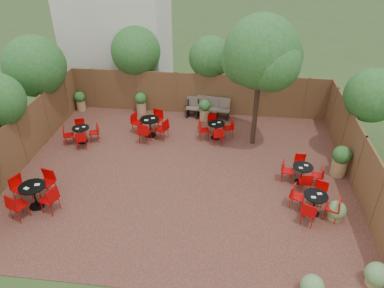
# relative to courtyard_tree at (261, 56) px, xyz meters

# --- Properties ---
(ground) EXTENTS (80.00, 80.00, 0.00)m
(ground) POSITION_rel_courtyard_tree_xyz_m (-2.57, -2.48, -3.70)
(ground) COLOR #354F23
(ground) RESTS_ON ground
(courtyard_paving) EXTENTS (12.00, 10.00, 0.02)m
(courtyard_paving) POSITION_rel_courtyard_tree_xyz_m (-2.57, -2.48, -3.69)
(courtyard_paving) COLOR #3A1E17
(courtyard_paving) RESTS_ON ground
(fence_back) EXTENTS (12.00, 0.08, 2.00)m
(fence_back) POSITION_rel_courtyard_tree_xyz_m (-2.57, 2.52, -2.70)
(fence_back) COLOR #51341E
(fence_back) RESTS_ON ground
(fence_left) EXTENTS (0.08, 10.00, 2.00)m
(fence_left) POSITION_rel_courtyard_tree_xyz_m (-8.57, -2.48, -2.70)
(fence_left) COLOR #51341E
(fence_left) RESTS_ON ground
(fence_right) EXTENTS (0.08, 10.00, 2.00)m
(fence_right) POSITION_rel_courtyard_tree_xyz_m (3.43, -2.48, -2.70)
(fence_right) COLOR #51341E
(fence_right) RESTS_ON ground
(neighbour_building) EXTENTS (5.00, 4.00, 8.00)m
(neighbour_building) POSITION_rel_courtyard_tree_xyz_m (-7.07, 5.52, 0.30)
(neighbour_building) COLOR beige
(neighbour_building) RESTS_ON ground
(overhang_foliage) EXTENTS (15.67, 10.89, 2.78)m
(overhang_foliage) POSITION_rel_courtyard_tree_xyz_m (-5.30, -0.12, -0.99)
(overhang_foliage) COLOR #21591C
(overhang_foliage) RESTS_ON ground
(courtyard_tree) EXTENTS (2.87, 2.78, 5.22)m
(courtyard_tree) POSITION_rel_courtyard_tree_xyz_m (0.00, 0.00, 0.00)
(courtyard_tree) COLOR black
(courtyard_tree) RESTS_ON courtyard_paving
(park_bench_left) EXTENTS (1.61, 0.71, 0.97)m
(park_bench_left) POSITION_rel_courtyard_tree_xyz_m (-1.79, 2.15, -3.19)
(park_bench_left) COLOR brown
(park_bench_left) RESTS_ON courtyard_paving
(park_bench_right) EXTENTS (1.53, 0.66, 0.92)m
(park_bench_right) POSITION_rel_courtyard_tree_xyz_m (-2.30, 2.15, -3.21)
(park_bench_right) COLOR brown
(park_bench_right) RESTS_ON courtyard_paving
(bistro_tables) EXTENTS (10.42, 6.65, 0.94)m
(bistro_tables) POSITION_rel_courtyard_tree_xyz_m (-3.14, -2.09, -3.25)
(bistro_tables) COLOR black
(bistro_tables) RESTS_ON courtyard_paving
(planters) EXTENTS (11.83, 4.70, 1.18)m
(planters) POSITION_rel_courtyard_tree_xyz_m (-2.16, 0.65, -3.11)
(planters) COLOR #A17E50
(planters) RESTS_ON courtyard_paving
(low_shrubs) EXTENTS (2.26, 3.46, 0.67)m
(low_shrubs) POSITION_rel_courtyard_tree_xyz_m (2.26, -6.02, -3.38)
(low_shrubs) COLOR #A17E50
(low_shrubs) RESTS_ON courtyard_paving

